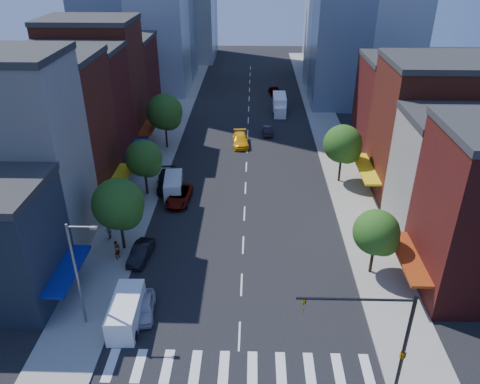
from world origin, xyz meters
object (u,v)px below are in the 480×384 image
object	(u,v)px
traffic_car_far	(275,90)
parked_car_rear	(167,181)
cargo_van_near	(126,313)
cargo_van_far	(173,186)
parked_car_third	(179,196)
box_truck	(279,105)
pedestrian_near	(117,250)
parked_car_front	(144,307)
pedestrian_far	(108,231)
taxi	(240,140)
parked_car_second	(141,253)
traffic_car_oncoming	(268,130)

from	to	relation	value
traffic_car_far	parked_car_rear	bearing A→B (deg)	62.15
cargo_van_near	cargo_van_far	world-z (taller)	cargo_van_near
parked_car_third	cargo_van_near	bearing A→B (deg)	-90.19
box_truck	pedestrian_near	world-z (taller)	box_truck
cargo_van_far	box_truck	bearing A→B (deg)	59.35
parked_car_rear	parked_car_front	bearing A→B (deg)	-92.44
cargo_van_near	traffic_car_far	xyz separation A→B (m)	(13.70, 61.77, -0.28)
parked_car_front	cargo_van_far	xyz separation A→B (m)	(-0.76, 20.07, 0.36)
parked_car_front	parked_car_rear	xyz separation A→B (m)	(-1.77, 21.69, 0.14)
parked_car_rear	pedestrian_far	xyz separation A→B (m)	(-4.01, -11.32, 0.17)
parked_car_rear	pedestrian_near	xyz separation A→B (m)	(-2.22, -14.58, 0.27)
parked_car_third	taxi	bearing A→B (deg)	72.69
parked_car_third	traffic_car_far	distance (m)	44.15
parked_car_second	pedestrian_far	distance (m)	5.01
parked_car_third	pedestrian_far	distance (m)	9.87
parked_car_second	cargo_van_far	bearing A→B (deg)	92.47
parked_car_front	box_truck	distance (m)	51.61
cargo_van_near	box_truck	xyz separation A→B (m)	(14.11, 51.11, 0.27)
cargo_van_far	taxi	world-z (taller)	cargo_van_far
parked_car_second	box_truck	distance (m)	45.17
cargo_van_near	pedestrian_near	distance (m)	8.75
cargo_van_far	traffic_car_oncoming	xyz separation A→B (m)	(11.49, 19.52, -0.39)
parked_car_third	pedestrian_far	bearing A→B (deg)	-123.40
box_truck	pedestrian_near	distance (m)	46.08
cargo_van_near	pedestrian_far	world-z (taller)	cargo_van_near
cargo_van_far	traffic_car_far	xyz separation A→B (m)	(13.33, 40.54, -0.22)
parked_car_second	pedestrian_near	distance (m)	2.19
pedestrian_near	cargo_van_near	bearing A→B (deg)	-143.34
traffic_car_oncoming	pedestrian_far	bearing A→B (deg)	60.14
traffic_car_oncoming	box_truck	world-z (taller)	box_truck
traffic_car_far	pedestrian_far	size ratio (longest dim) A/B	2.86
parked_car_second	taxi	bearing A→B (deg)	80.40
parked_car_second	cargo_van_far	distance (m)	12.84
taxi	box_truck	distance (m)	16.02
cargo_van_near	box_truck	bearing A→B (deg)	72.96
taxi	pedestrian_far	world-z (taller)	pedestrian_far
parked_car_third	taxi	xyz separation A→B (m)	(6.50, 17.00, 0.05)
cargo_van_near	taxi	xyz separation A→B (m)	(7.79, 36.40, -0.32)
pedestrian_far	traffic_car_far	bearing A→B (deg)	150.06
parked_car_third	traffic_car_far	size ratio (longest dim) A/B	1.10
taxi	cargo_van_near	bearing A→B (deg)	-105.65
taxi	traffic_car_far	bearing A→B (deg)	73.31
parked_car_front	taxi	xyz separation A→B (m)	(6.65, 35.25, 0.10)
cargo_van_far	traffic_car_oncoming	distance (m)	22.65
traffic_car_oncoming	box_truck	xyz separation A→B (m)	(2.25, 10.36, 0.72)
parked_car_rear	pedestrian_far	distance (m)	12.01
box_truck	pedestrian_far	xyz separation A→B (m)	(-18.75, -39.58, -0.38)
parked_car_front	traffic_car_far	size ratio (longest dim) A/B	0.83
pedestrian_far	parked_car_front	bearing A→B (deg)	19.26
parked_car_front	parked_car_third	bearing A→B (deg)	83.17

